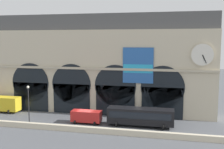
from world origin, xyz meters
The scene contains 7 objects.
ground_plane centered at (0.00, 0.00, 0.00)m, with size 200.00×200.00×0.00m, color #54565B.
quay_parapet_wall centered at (0.00, -5.13, 0.46)m, with size 90.00×0.70×0.92m, color beige.
station_building centered at (0.03, 7.51, 9.44)m, with size 45.59×5.45×19.37m.
box_truck_west centered at (-18.39, 2.89, 1.70)m, with size 7.50×2.91×3.12m.
van_center centered at (0.43, -0.55, 1.25)m, with size 5.20×2.48×2.20m.
bus_mideast centered at (9.79, -0.34, 1.78)m, with size 11.00×3.25×3.10m.
street_lamp_quayside centered at (-8.36, -4.33, 4.41)m, with size 0.44×0.44×6.90m.
Camera 1 is at (14.55, -43.94, 14.26)m, focal length 43.15 mm.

